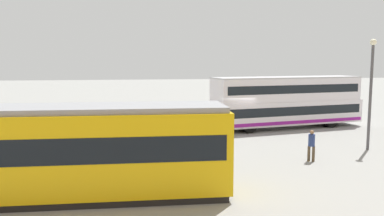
{
  "coord_description": "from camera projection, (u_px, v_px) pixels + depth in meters",
  "views": [
    {
      "loc": [
        7.4,
        26.65,
        5.01
      ],
      "look_at": [
        3.73,
        4.01,
        2.25
      ],
      "focal_mm": 36.73,
      "sensor_mm": 36.0,
      "label": 1
    }
  ],
  "objects": [
    {
      "name": "pedestrian_near_railing",
      "position": [
        166.0,
        130.0,
        23.15
      ],
      "size": [
        0.39,
        0.39,
        1.62
      ],
      "color": "#33384C",
      "rests_on": "ground"
    },
    {
      "name": "info_sign",
      "position": [
        92.0,
        122.0,
        21.06
      ],
      "size": [
        1.1,
        0.17,
        2.56
      ],
      "color": "slate",
      "rests_on": "ground"
    },
    {
      "name": "pedestrian_railing",
      "position": [
        169.0,
        139.0,
        21.6
      ],
      "size": [
        6.61,
        0.67,
        1.08
      ],
      "color": "gray",
      "rests_on": "ground"
    },
    {
      "name": "tram_yellow",
      "position": [
        53.0,
        151.0,
        14.18
      ],
      "size": [
        12.82,
        3.18,
        3.4
      ],
      "color": "#E5B70C",
      "rests_on": "ground"
    },
    {
      "name": "pedestrian_crossing",
      "position": [
        311.0,
        144.0,
        19.57
      ],
      "size": [
        0.42,
        0.42,
        1.58
      ],
      "color": "#4C3F2D",
      "rests_on": "ground"
    },
    {
      "name": "ground_plane",
      "position": [
        235.0,
        132.0,
        27.89
      ],
      "size": [
        160.0,
        160.0,
        0.0
      ],
      "primitive_type": "plane",
      "color": "gray"
    },
    {
      "name": "street_lamp",
      "position": [
        371.0,
        85.0,
        21.82
      ],
      "size": [
        0.36,
        0.36,
        6.21
      ],
      "color": "#4C4C51",
      "rests_on": "ground"
    },
    {
      "name": "double_decker_bus",
      "position": [
        287.0,
        102.0,
        29.35
      ],
      "size": [
        12.14,
        4.71,
        3.83
      ],
      "color": "silver",
      "rests_on": "ground"
    }
  ]
}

